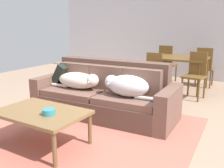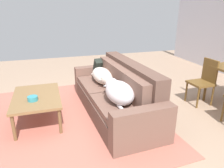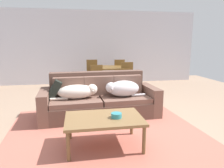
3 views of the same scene
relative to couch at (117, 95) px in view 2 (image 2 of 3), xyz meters
The scene contains 9 objects.
ground_plane 0.48m from the couch, 56.40° to the right, with size 10.00×10.00×0.00m, color tan.
area_rug 0.95m from the couch, 89.75° to the right, with size 3.26×2.92×0.01m, color #BA6655.
couch is the anchor object (origin of this frame).
dog_on_left_cushion 0.51m from the couch, 162.34° to the right, with size 0.91×0.39×0.28m.
dog_on_right_cushion 0.54m from the couch, 15.84° to the right, with size 0.82×0.43×0.33m.
throw_pillow_by_left_arm 0.94m from the couch, behind, with size 0.14×0.40×0.40m, color black.
coffee_table 1.35m from the couch, 93.58° to the right, with size 1.11×0.74×0.45m.
bowl_on_coffee_table 1.40m from the couch, 86.28° to the right, with size 0.15×0.15×0.07m, color teal.
dining_chair_near_left 1.74m from the couch, 85.88° to the left, with size 0.41×0.41×0.88m.
Camera 2 is at (3.09, -0.83, 1.80)m, focal length 33.89 mm.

